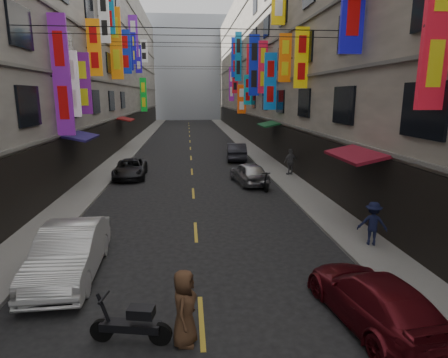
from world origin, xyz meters
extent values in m
cube|color=slate|center=(-6.00, 42.00, 0.06)|extent=(2.00, 90.00, 0.12)
cube|color=slate|center=(6.00, 42.00, 0.06)|extent=(2.00, 90.00, 0.12)
cube|color=gray|center=(-12.00, 42.00, 9.50)|extent=(10.00, 90.00, 19.00)
cube|color=black|center=(-6.95, 42.00, 1.50)|extent=(0.12, 85.50, 3.00)
cube|color=#66635E|center=(-6.94, 42.00, 3.20)|extent=(0.16, 90.00, 0.14)
cube|color=#66635E|center=(-6.94, 42.00, 6.40)|extent=(0.16, 90.00, 0.14)
cube|color=#66635E|center=(-6.94, 42.00, 9.60)|extent=(0.16, 90.00, 0.14)
cube|color=#66635E|center=(-6.94, 42.00, 12.80)|extent=(0.16, 90.00, 0.14)
cube|color=#AEA192|center=(12.00, 42.00, 9.50)|extent=(10.00, 90.00, 19.00)
cube|color=black|center=(6.95, 42.00, 1.50)|extent=(0.12, 85.50, 3.00)
cube|color=#66635E|center=(6.94, 42.00, 3.20)|extent=(0.16, 90.00, 0.14)
cube|color=#66635E|center=(6.94, 42.00, 6.40)|extent=(0.16, 90.00, 0.14)
cube|color=#66635E|center=(6.94, 42.00, 9.60)|extent=(0.16, 90.00, 0.14)
cube|color=#66635E|center=(6.94, 42.00, 12.80)|extent=(0.16, 90.00, 0.14)
cube|color=#A4ACB7|center=(0.00, 92.00, 11.00)|extent=(18.00, 8.00, 22.00)
cube|color=red|center=(6.52, 14.17, 7.06)|extent=(0.76, 0.18, 4.43)
cylinder|color=black|center=(6.57, 14.17, 7.06)|extent=(0.86, 0.08, 0.08)
cube|color=#731B97|center=(-6.47, 24.18, 6.19)|extent=(0.85, 0.18, 5.93)
cylinder|color=black|center=(-6.52, 24.18, 6.19)|extent=(0.95, 0.08, 0.08)
cube|color=white|center=(-6.53, 26.07, 5.85)|extent=(0.74, 0.18, 3.54)
cylinder|color=black|center=(-6.58, 26.07, 5.85)|extent=(0.84, 0.08, 0.08)
cube|color=yellow|center=(6.50, 26.45, 7.39)|extent=(0.80, 0.18, 3.44)
cylinder|color=black|center=(6.55, 26.45, 7.39)|extent=(0.90, 0.08, 0.08)
cube|color=#641578|center=(-6.48, 28.23, 5.95)|extent=(0.84, 0.18, 3.63)
cylinder|color=black|center=(-6.53, 28.23, 5.95)|extent=(0.94, 0.08, 0.08)
cube|color=#DF600C|center=(6.48, 30.24, 7.74)|extent=(0.84, 0.18, 3.19)
cylinder|color=black|center=(6.53, 30.24, 7.74)|extent=(0.94, 0.08, 0.08)
cube|color=orange|center=(-6.45, 31.56, 8.42)|extent=(0.91, 0.18, 3.71)
cylinder|color=black|center=(-6.50, 31.56, 8.42)|extent=(1.01, 0.08, 0.08)
cube|color=blue|center=(6.41, 34.36, 6.33)|extent=(0.98, 0.18, 4.42)
cylinder|color=black|center=(6.46, 34.36, 6.33)|extent=(1.08, 0.08, 0.08)
cube|color=white|center=(-6.51, 35.82, 11.26)|extent=(0.79, 0.18, 3.96)
cylinder|color=black|center=(-6.56, 35.82, 11.26)|extent=(0.89, 0.08, 0.08)
cube|color=#0C6791|center=(-6.47, 37.79, 12.39)|extent=(0.85, 0.18, 4.34)
cylinder|color=black|center=(-6.52, 37.79, 12.39)|extent=(0.95, 0.08, 0.08)
cube|color=red|center=(6.50, 37.96, 7.68)|extent=(0.80, 0.18, 4.48)
cylinder|color=black|center=(6.55, 37.96, 7.68)|extent=(0.90, 0.08, 0.08)
cube|color=orange|center=(-6.38, 39.52, 9.70)|extent=(1.05, 0.18, 6.06)
cylinder|color=black|center=(-6.43, 39.52, 9.70)|extent=(1.15, 0.08, 0.08)
cube|color=#0E1EAA|center=(6.39, 41.88, 8.13)|extent=(1.02, 0.18, 5.79)
cylinder|color=black|center=(6.44, 41.88, 8.13)|extent=(1.12, 0.08, 0.08)
cube|color=#0F28B1|center=(-6.32, 44.13, 9.52)|extent=(1.16, 0.18, 4.21)
cylinder|color=black|center=(-6.37, 44.13, 9.52)|extent=(1.26, 0.08, 0.08)
cube|color=red|center=(6.47, 44.43, 8.94)|extent=(0.86, 0.18, 3.02)
cylinder|color=black|center=(6.52, 44.43, 8.94)|extent=(0.96, 0.08, 0.08)
cube|color=#0C8699|center=(6.48, 46.15, 5.86)|extent=(0.85, 0.18, 3.22)
cylinder|color=black|center=(6.53, 46.15, 5.86)|extent=(0.95, 0.08, 0.08)
cube|color=#0D129F|center=(-6.47, 47.85, 9.78)|extent=(0.86, 0.18, 3.64)
cylinder|color=black|center=(-6.52, 47.85, 9.78)|extent=(0.96, 0.08, 0.08)
cube|color=#160FB0|center=(-6.44, 50.35, 10.59)|extent=(0.92, 0.18, 3.51)
cylinder|color=black|center=(-6.49, 50.35, 10.59)|extent=(1.02, 0.08, 0.08)
cube|color=#D4460B|center=(6.37, 50.05, 4.82)|extent=(1.06, 0.18, 3.46)
cylinder|color=black|center=(6.42, 50.05, 4.82)|extent=(1.16, 0.08, 0.08)
cube|color=#671DA0|center=(-6.38, 51.55, 12.09)|extent=(1.05, 0.18, 4.68)
cylinder|color=black|center=(-6.43, 51.55, 12.09)|extent=(1.15, 0.08, 0.08)
cube|color=#0C6293|center=(6.48, 54.26, 10.17)|extent=(0.84, 0.18, 6.09)
cylinder|color=black|center=(6.53, 54.26, 10.17)|extent=(0.94, 0.08, 0.08)
cube|color=#220FB7|center=(-6.50, 56.44, 9.95)|extent=(0.81, 0.18, 3.54)
cylinder|color=black|center=(-6.55, 56.44, 9.95)|extent=(0.91, 0.08, 0.08)
cube|color=#102EC6|center=(6.36, 56.34, 10.27)|extent=(1.09, 0.18, 5.14)
cylinder|color=black|center=(6.41, 56.34, 10.27)|extent=(1.19, 0.08, 0.08)
cube|color=red|center=(6.50, 57.68, 7.29)|extent=(0.79, 0.18, 3.45)
cylinder|color=black|center=(6.55, 57.68, 7.29)|extent=(0.89, 0.08, 0.08)
cube|color=#0E9D26|center=(-6.45, 59.89, 5.36)|extent=(0.90, 0.18, 4.72)
cylinder|color=black|center=(-6.50, 59.89, 5.36)|extent=(1.00, 0.08, 0.08)
cube|color=silver|center=(-6.38, 62.34, 11.63)|extent=(1.05, 0.18, 3.19)
cylinder|color=black|center=(-6.43, 62.34, 11.63)|extent=(1.15, 0.08, 0.08)
cube|color=#81198C|center=(6.52, 62.14, 6.94)|extent=(0.76, 0.18, 4.99)
cylinder|color=black|center=(6.57, 62.14, 6.94)|extent=(0.86, 0.08, 0.08)
cube|color=maroon|center=(6.30, 18.00, 3.00)|extent=(1.39, 3.20, 0.41)
cube|color=navy|center=(-6.30, 26.00, 3.00)|extent=(1.39, 3.20, 0.41)
cube|color=#144D26|center=(6.30, 34.00, 3.00)|extent=(1.39, 3.20, 0.41)
cube|color=maroon|center=(-6.30, 42.00, 3.00)|extent=(1.39, 3.20, 0.41)
cylinder|color=black|center=(0.00, 22.00, 8.20)|extent=(14.00, 0.04, 0.04)
cylinder|color=black|center=(0.00, 36.00, 9.40)|extent=(14.00, 0.04, 0.04)
cylinder|color=black|center=(0.00, 50.00, 8.60)|extent=(14.00, 0.04, 0.04)
cube|color=gold|center=(0.00, 12.00, 0.01)|extent=(0.12, 2.20, 0.01)
cube|color=gold|center=(0.00, 18.00, 0.01)|extent=(0.12, 2.20, 0.01)
cube|color=gold|center=(0.00, 24.00, 0.01)|extent=(0.12, 2.20, 0.01)
cube|color=gold|center=(0.00, 30.00, 0.01)|extent=(0.12, 2.20, 0.01)
cube|color=gold|center=(0.00, 36.00, 0.01)|extent=(0.12, 2.20, 0.01)
cube|color=gold|center=(0.00, 42.00, 0.01)|extent=(0.12, 2.20, 0.01)
cube|color=gold|center=(0.00, 48.00, 0.01)|extent=(0.12, 2.20, 0.01)
cube|color=gold|center=(0.00, 54.00, 0.01)|extent=(0.12, 2.20, 0.01)
cube|color=gold|center=(0.00, 60.00, 0.01)|extent=(0.12, 2.20, 0.01)
cube|color=gold|center=(0.00, 66.00, 0.01)|extent=(0.12, 2.20, 0.01)
cube|color=gold|center=(0.00, 72.00, 0.01)|extent=(0.12, 2.20, 0.01)
cube|color=gold|center=(0.00, 78.00, 0.01)|extent=(0.12, 2.20, 0.01)
cylinder|color=black|center=(-2.18, 11.50, 0.25)|extent=(0.51, 0.21, 0.50)
cylinder|color=black|center=(-0.90, 11.25, 0.25)|extent=(0.51, 0.21, 0.50)
cube|color=black|center=(-1.54, 11.37, 0.40)|extent=(1.33, 0.55, 0.18)
cube|color=black|center=(-1.29, 11.32, 0.75)|extent=(0.60, 0.42, 0.22)
cylinder|color=black|center=(-2.08, 11.48, 0.70)|extent=(0.36, 0.15, 0.88)
cylinder|color=black|center=(-2.08, 11.48, 1.05)|extent=(0.16, 0.50, 0.06)
cylinder|color=black|center=(4.01, 23.82, 0.25)|extent=(0.18, 0.51, 0.50)
cylinder|color=black|center=(3.85, 25.11, 0.25)|extent=(0.18, 0.51, 0.50)
cube|color=black|center=(3.93, 24.46, 0.40)|extent=(0.46, 1.33, 0.18)
cube|color=black|center=(3.90, 24.71, 0.75)|extent=(0.39, 0.59, 0.22)
cylinder|color=black|center=(4.00, 23.92, 0.70)|extent=(0.12, 0.36, 0.88)
cylinder|color=black|center=(4.00, 23.92, 1.05)|extent=(0.50, 0.12, 0.06)
imported|color=silver|center=(-3.76, 14.69, 0.76)|extent=(1.77, 4.65, 1.51)
imported|color=black|center=(-4.00, 28.44, 0.60)|extent=(2.16, 4.37, 1.19)
imported|color=#5E1018|center=(4.00, 11.58, 0.61)|extent=(2.26, 4.40, 1.22)
imported|color=#B0B0B5|center=(3.40, 25.97, 0.67)|extent=(2.18, 4.12, 1.34)
imported|color=#282830|center=(3.74, 34.59, 0.71)|extent=(1.84, 4.43, 1.43)
imported|color=#121633|center=(6.11, 15.87, 0.89)|extent=(1.12, 0.84, 1.54)
imported|color=#5F5F62|center=(6.47, 27.82, 0.99)|extent=(1.16, 0.90, 1.74)
imported|color=#4D311F|center=(-0.38, 11.25, 0.85)|extent=(0.72, 0.92, 1.69)
camera|label=1|loc=(-0.23, 4.07, 5.23)|focal=30.00mm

